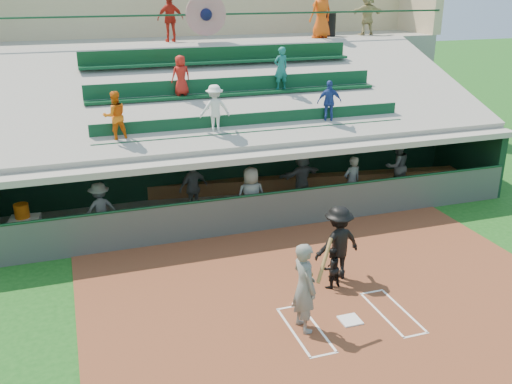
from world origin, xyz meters
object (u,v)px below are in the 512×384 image
object	(u,v)px
home_plate	(350,320)
white_table	(26,229)
batter_at_plate	(304,287)
trash_bin	(328,25)
catcher	(331,268)
water_cooler	(22,211)

from	to	relation	value
home_plate	white_table	distance (m)	9.19
batter_at_plate	trash_bin	distance (m)	14.94
catcher	water_cooler	bearing A→B (deg)	-50.25
water_cooler	trash_bin	distance (m)	14.31
home_plate	water_cooler	world-z (taller)	water_cooler
batter_at_plate	catcher	xyz separation A→B (m)	(1.27, 1.36, -0.47)
batter_at_plate	water_cooler	distance (m)	8.45
batter_at_plate	water_cooler	xyz separation A→B (m)	(-5.61, 6.32, -0.07)
home_plate	catcher	bearing A→B (deg)	81.22
catcher	trash_bin	xyz separation A→B (m)	(5.16, 11.50, 4.54)
water_cooler	trash_bin	size ratio (longest dim) A/B	0.43
white_table	batter_at_plate	bearing A→B (deg)	-41.08
home_plate	trash_bin	world-z (taller)	trash_bin
trash_bin	water_cooler	bearing A→B (deg)	-151.44
catcher	white_table	size ratio (longest dim) A/B	1.28
home_plate	batter_at_plate	size ratio (longest dim) A/B	0.22
catcher	white_table	bearing A→B (deg)	-50.41
catcher	white_table	xyz separation A→B (m)	(-6.83, 4.95, -0.14)
home_plate	water_cooler	xyz separation A→B (m)	(-6.65, 6.39, 0.88)
home_plate	catcher	xyz separation A→B (m)	(0.22, 1.43, 0.48)
trash_bin	home_plate	bearing A→B (deg)	-112.57
water_cooler	trash_bin	world-z (taller)	trash_bin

